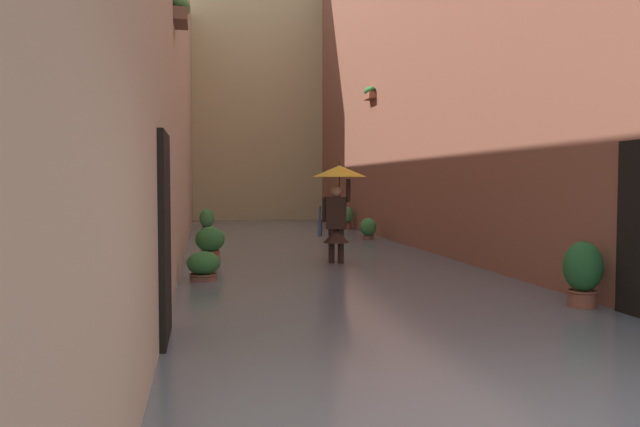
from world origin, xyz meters
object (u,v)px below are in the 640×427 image
Objects in this scene: potted_plant_near_left at (368,230)px; potted_plant_mid_right at (204,269)px; potted_plant_far_right at (207,221)px; person_wading at (338,194)px; potted_plant_far_left at (347,219)px; potted_plant_near_right at (210,245)px; potted_plant_mid_left at (583,275)px.

potted_plant_near_left is 1.19× the size of potted_plant_mid_right.
potted_plant_near_left is 7.80m from potted_plant_mid_right.
potted_plant_far_right is 1.41× the size of potted_plant_mid_right.
person_wading is 3.36× the size of potted_plant_mid_right.
person_wading is 2.39× the size of potted_plant_far_right.
person_wading reaches higher than potted_plant_far_left.
potted_plant_near_right is (2.40, -0.68, -0.98)m from person_wading.
potted_plant_far_left is at bearing -114.51° from potted_plant_mid_right.
potted_plant_far_left is at bearing -90.03° from potted_plant_mid_left.
potted_plant_mid_left reaches higher than potted_plant_near_left.
potted_plant_far_left is at bearing -93.94° from potted_plant_near_left.
potted_plant_near_right is 7.73m from potted_plant_far_right.
potted_plant_mid_right is (4.39, 6.45, -0.09)m from potted_plant_near_left.
potted_plant_near_left is at bearing -88.48° from potted_plant_mid_left.
potted_plant_near_left is at bearing 139.27° from potted_plant_far_right.
potted_plant_mid_left is 13.19m from potted_plant_far_left.
potted_plant_far_left reaches higher than potted_plant_mid_right.
person_wading is at bearing -65.86° from potted_plant_mid_left.
potted_plant_near_right is at bearing -15.82° from person_wading.
potted_plant_near_right is 1.35× the size of potted_plant_mid_right.
person_wading is at bearing -145.87° from potted_plant_mid_right.
potted_plant_near_right is 0.86× the size of potted_plant_mid_left.
potted_plant_far_right is 4.53m from potted_plant_far_left.
potted_plant_near_left is (-4.26, -4.05, -0.07)m from potted_plant_near_right.
potted_plant_near_left is at bearing -111.43° from person_wading.
potted_plant_mid_right is (4.65, 10.19, -0.17)m from potted_plant_far_left.
potted_plant_far_right is 10.13m from potted_plant_mid_right.
potted_plant_near_right is 2.41m from potted_plant_mid_right.
person_wading is at bearing 75.98° from potted_plant_far_left.
potted_plant_far_left is 1.21× the size of potted_plant_near_left.
potted_plant_far_right is at bearing -70.99° from potted_plant_mid_left.
potted_plant_near_right is 9.01m from potted_plant_far_left.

